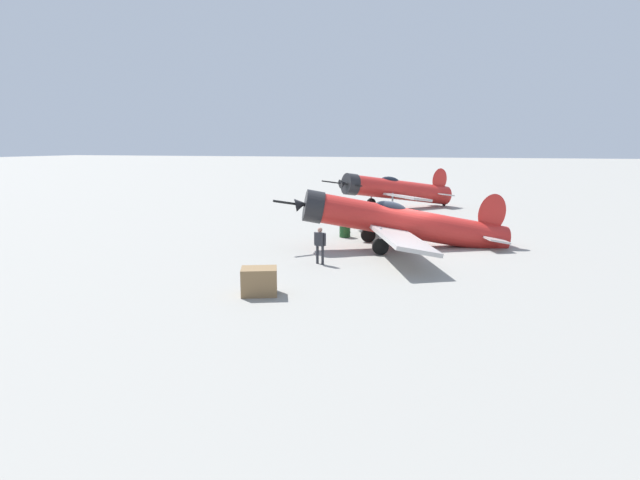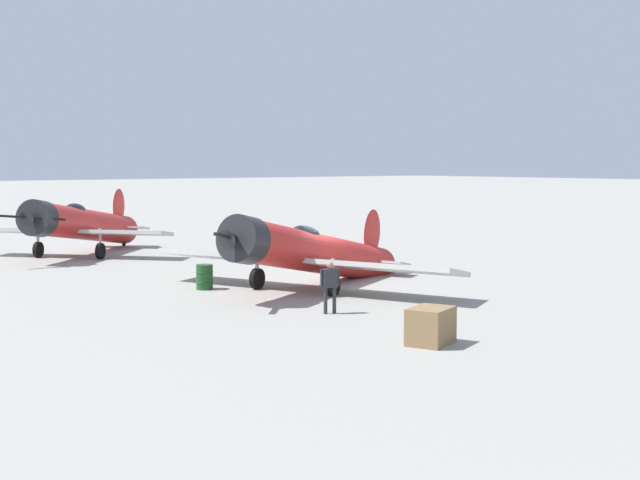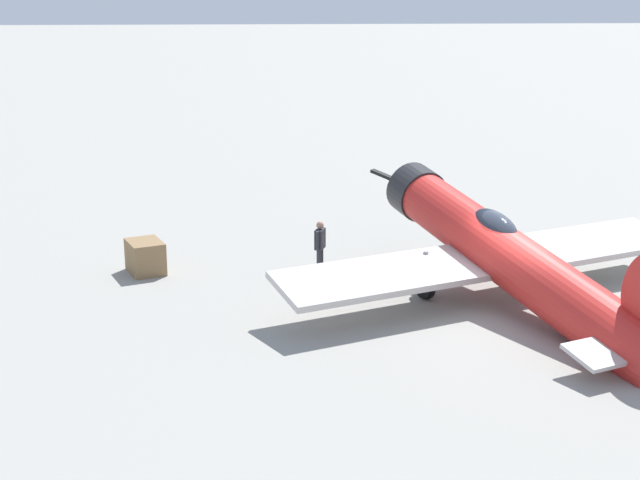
{
  "view_description": "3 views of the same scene",
  "coord_description": "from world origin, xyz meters",
  "px_view_note": "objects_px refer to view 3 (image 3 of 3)",
  "views": [
    {
      "loc": [
        2.96,
        -26.42,
        5.28
      ],
      "look_at": [
        -3.41,
        -4.94,
        1.1
      ],
      "focal_mm": 28.6,
      "sensor_mm": 36.0,
      "label": 1
    },
    {
      "loc": [
        -19.9,
        -25.83,
        4.79
      ],
      "look_at": [
        -0.0,
        0.0,
        1.8
      ],
      "focal_mm": 47.64,
      "sensor_mm": 36.0,
      "label": 2
    },
    {
      "loc": [
        21.93,
        -7.04,
        8.25
      ],
      "look_at": [
        -3.41,
        -4.94,
        1.1
      ],
      "focal_mm": 50.28,
      "sensor_mm": 36.0,
      "label": 3
    }
  ],
  "objects_px": {
    "airplane_foreground": "(506,257)",
    "equipment_crate": "(145,257)",
    "ground_crew_mechanic": "(320,243)",
    "fuel_drum": "(542,250)"
  },
  "relations": [
    {
      "from": "airplane_foreground",
      "to": "equipment_crate",
      "type": "xyz_separation_m",
      "value": [
        -3.64,
        -9.95,
        -0.84
      ]
    },
    {
      "from": "airplane_foreground",
      "to": "equipment_crate",
      "type": "relative_size",
      "value": 8.11
    },
    {
      "from": "airplane_foreground",
      "to": "ground_crew_mechanic",
      "type": "height_order",
      "value": "airplane_foreground"
    },
    {
      "from": "airplane_foreground",
      "to": "equipment_crate",
      "type": "height_order",
      "value": "airplane_foreground"
    },
    {
      "from": "fuel_drum",
      "to": "equipment_crate",
      "type": "bearing_deg",
      "value": -90.82
    },
    {
      "from": "airplane_foreground",
      "to": "fuel_drum",
      "type": "distance_m",
      "value": 4.2
    },
    {
      "from": "equipment_crate",
      "to": "fuel_drum",
      "type": "relative_size",
      "value": 1.61
    },
    {
      "from": "airplane_foreground",
      "to": "fuel_drum",
      "type": "relative_size",
      "value": 13.09
    },
    {
      "from": "fuel_drum",
      "to": "ground_crew_mechanic",
      "type": "bearing_deg",
      "value": -85.47
    },
    {
      "from": "ground_crew_mechanic",
      "to": "fuel_drum",
      "type": "distance_m",
      "value": 7.0
    }
  ]
}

